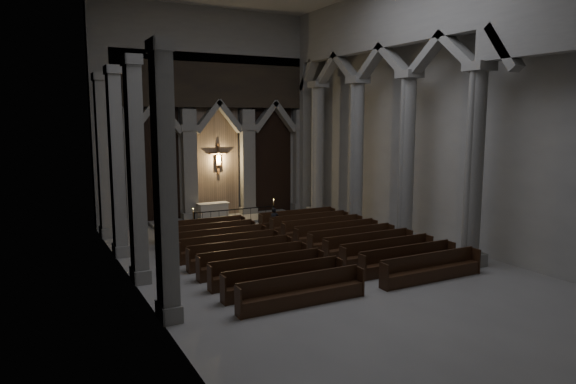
% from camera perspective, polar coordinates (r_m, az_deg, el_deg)
% --- Properties ---
extents(room, '(24.00, 24.10, 12.00)m').
position_cam_1_polar(room, '(19.91, 3.88, 13.13)').
color(room, '#9A9792').
rests_on(room, ground).
extents(sanctuary_wall, '(14.00, 0.77, 12.00)m').
position_cam_1_polar(sanctuary_wall, '(30.29, -7.77, 9.51)').
color(sanctuary_wall, gray).
rests_on(sanctuary_wall, ground).
extents(right_arcade, '(1.00, 24.00, 12.00)m').
position_cam_1_polar(right_arcade, '(24.25, 13.61, 12.57)').
color(right_arcade, gray).
rests_on(right_arcade, ground).
extents(left_pilasters, '(0.60, 13.00, 8.03)m').
position_cam_1_polar(left_pilasters, '(20.83, -17.59, 2.38)').
color(left_pilasters, gray).
rests_on(left_pilasters, ground).
extents(sanctuary_step, '(8.50, 2.60, 0.15)m').
position_cam_1_polar(sanctuary_step, '(29.97, -6.92, -3.04)').
color(sanctuary_step, gray).
rests_on(sanctuary_step, ground).
extents(altar, '(1.79, 0.72, 0.91)m').
position_cam_1_polar(altar, '(29.86, -8.33, -2.06)').
color(altar, beige).
rests_on(altar, sanctuary_step).
extents(altar_rail, '(4.78, 0.09, 0.94)m').
position_cam_1_polar(altar_rail, '(28.54, -5.90, -2.47)').
color(altar_rail, black).
rests_on(altar_rail, ground).
extents(candle_stand_left, '(0.20, 0.20, 1.21)m').
position_cam_1_polar(candle_stand_left, '(27.53, -10.46, -3.58)').
color(candle_stand_left, '#B18336').
rests_on(candle_stand_left, ground).
extents(candle_stand_right, '(0.21, 0.21, 1.22)m').
position_cam_1_polar(candle_stand_right, '(29.92, -1.60, -2.49)').
color(candle_stand_right, '#B18336').
rests_on(candle_stand_right, ground).
extents(pews, '(9.85, 10.62, 0.99)m').
position_cam_1_polar(pews, '(22.08, 1.28, -6.39)').
color(pews, black).
rests_on(pews, ground).
extents(worshipper, '(0.51, 0.35, 1.35)m').
position_cam_1_polar(worshipper, '(26.36, -1.52, -3.20)').
color(worshipper, black).
rests_on(worshipper, ground).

